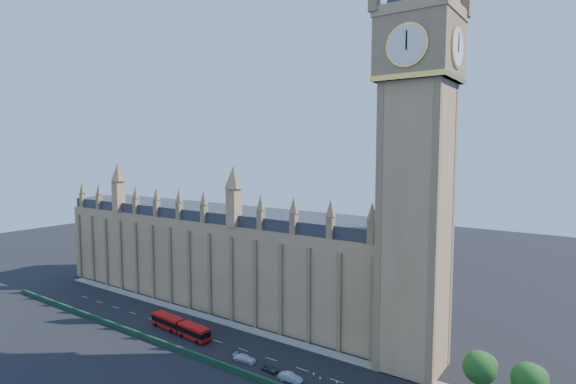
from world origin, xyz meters
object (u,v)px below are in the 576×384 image
Objects in this scene: car_silver at (290,377)px; car_white at (245,358)px; red_bus at (180,326)px; car_grey at (270,368)px.

car_white is at bearing 79.73° from car_silver.
car_grey is at bearing -0.06° from red_bus.
red_bus is 3.89× the size of car_white.
car_grey is at bearing -100.27° from car_white.
red_bus is at bearing 76.58° from car_white.
red_bus is 5.06× the size of car_grey.
red_bus is 35.55m from car_silver.
car_silver is 12.66m from car_white.
car_grey is 0.82× the size of car_silver.
car_silver is at bearing -102.75° from car_white.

